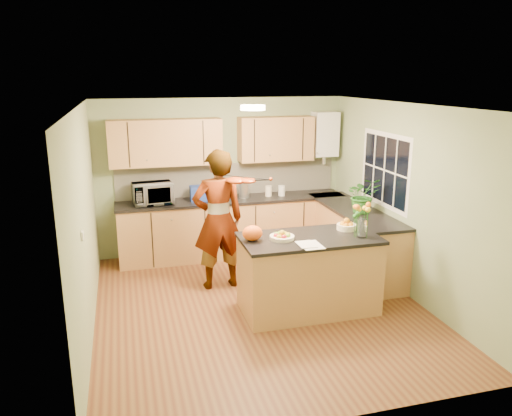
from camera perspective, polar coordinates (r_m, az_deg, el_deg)
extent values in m
plane|color=brown|center=(6.45, 0.36, -11.16)|extent=(4.50, 4.50, 0.00)
cube|color=silver|center=(5.80, 0.40, 11.62)|extent=(4.00, 4.50, 0.02)
cube|color=gray|center=(8.14, -3.87, 3.66)|extent=(4.00, 0.02, 2.50)
cube|color=gray|center=(4.00, 9.14, -8.60)|extent=(4.00, 0.02, 2.50)
cube|color=gray|center=(5.82, -18.98, -1.72)|extent=(0.02, 4.50, 2.50)
cube|color=gray|center=(6.80, 16.84, 0.80)|extent=(0.02, 4.50, 2.50)
cube|color=#B68049|center=(8.07, -2.65, -2.29)|extent=(3.60, 0.60, 0.90)
cube|color=black|center=(7.93, -2.68, 0.94)|extent=(3.64, 0.62, 0.04)
cube|color=#B68049|center=(7.59, 11.11, -3.68)|extent=(0.60, 2.20, 0.90)
cube|color=black|center=(7.45, 11.22, -0.26)|extent=(0.62, 2.24, 0.04)
cube|color=beige|center=(8.15, -3.15, 3.33)|extent=(3.60, 0.02, 0.52)
cube|color=#B68049|center=(7.75, -10.29, 7.38)|extent=(1.70, 0.34, 0.70)
cube|color=#B68049|center=(8.09, 2.27, 7.91)|extent=(1.20, 0.34, 0.70)
cube|color=white|center=(8.38, 7.86, 8.38)|extent=(0.40, 0.30, 0.72)
cylinder|color=silver|center=(8.44, 7.77, 5.68)|extent=(0.06, 0.06, 0.20)
cube|color=white|center=(7.24, 14.50, 4.22)|extent=(0.01, 1.30, 1.05)
cube|color=black|center=(7.24, 14.48, 4.22)|extent=(0.01, 1.18, 0.92)
cube|color=white|center=(5.23, -19.23, -3.00)|extent=(0.02, 0.09, 0.09)
cylinder|color=#FFEABF|center=(6.09, -0.37, 11.40)|extent=(0.30, 0.30, 0.06)
cylinder|color=white|center=(6.09, -0.37, 11.68)|extent=(0.10, 0.10, 0.02)
cube|color=#B68049|center=(6.21, 6.02, -7.66)|extent=(1.63, 0.81, 0.91)
cube|color=black|center=(6.05, 6.14, -3.47)|extent=(1.67, 0.85, 0.04)
cylinder|color=#FAEBC8|center=(5.92, 2.99, -3.38)|extent=(0.29, 0.29, 0.04)
cylinder|color=#FAEBC8|center=(6.37, 10.29, -2.14)|extent=(0.24, 0.24, 0.07)
cylinder|color=silver|center=(6.09, 12.07, -2.29)|extent=(0.11, 0.11, 0.22)
ellipsoid|color=#F75B14|center=(5.85, -0.42, -2.88)|extent=(0.30, 0.28, 0.18)
cube|color=white|center=(5.74, 6.30, -4.22)|extent=(0.23, 0.32, 0.01)
imported|color=#E2B38A|center=(6.71, -4.34, -1.36)|extent=(0.73, 0.51, 1.91)
imported|color=white|center=(7.71, -11.70, 1.63)|extent=(0.63, 0.46, 0.33)
cube|color=navy|center=(7.82, -6.47, 1.68)|extent=(0.30, 0.22, 0.23)
cylinder|color=silver|center=(7.98, -1.37, 2.05)|extent=(0.17, 0.17, 0.24)
sphere|color=black|center=(7.94, -1.38, 3.18)|extent=(0.09, 0.09, 0.09)
cylinder|color=#FAEBC8|center=(8.07, 1.44, 1.95)|extent=(0.14, 0.14, 0.17)
cylinder|color=white|center=(8.11, 2.95, 2.00)|extent=(0.11, 0.11, 0.17)
imported|color=#2B6E24|center=(7.21, 12.13, 1.45)|extent=(0.53, 0.48, 0.52)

